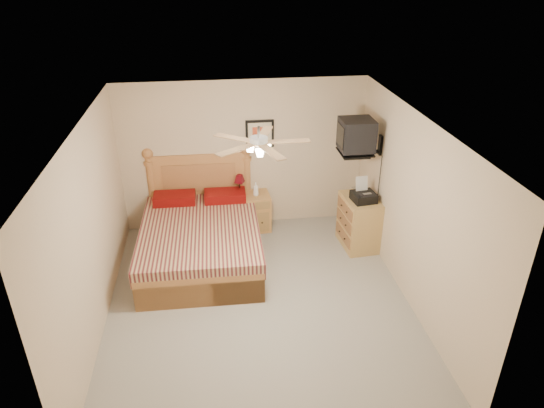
{
  "coord_description": "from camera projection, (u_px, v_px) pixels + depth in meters",
  "views": [
    {
      "loc": [
        -0.52,
        -5.2,
        4.19
      ],
      "look_at": [
        0.29,
        0.9,
        1.02
      ],
      "focal_mm": 32.0,
      "sensor_mm": 36.0,
      "label": 1
    }
  ],
  "objects": [
    {
      "name": "fax_machine",
      "position": [
        364.0,
        190.0,
        7.32
      ],
      "size": [
        0.38,
        0.4,
        0.36
      ],
      "primitive_type": null,
      "rotation": [
        0.0,
        0.0,
        0.13
      ],
      "color": "black",
      "rests_on": "dresser"
    },
    {
      "name": "table_lamp",
      "position": [
        240.0,
        185.0,
        7.98
      ],
      "size": [
        0.25,
        0.25,
        0.36
      ],
      "primitive_type": null,
      "rotation": [
        0.0,
        0.0,
        0.33
      ],
      "color": "#53050D",
      "rests_on": "nightstand"
    },
    {
      "name": "framed_picture",
      "position": [
        260.0,
        134.0,
        7.82
      ],
      "size": [
        0.46,
        0.04,
        0.46
      ],
      "primitive_type": "cube",
      "color": "black",
      "rests_on": "wall_back"
    },
    {
      "name": "ceiling_fan",
      "position": [
        259.0,
        143.0,
        5.31
      ],
      "size": [
        1.14,
        1.14,
        0.28
      ],
      "primitive_type": null,
      "color": "silver",
      "rests_on": "ceiling"
    },
    {
      "name": "wall_front",
      "position": [
        287.0,
        354.0,
        4.01
      ],
      "size": [
        4.0,
        0.04,
        2.5
      ],
      "primitive_type": "cube",
      "color": "beige",
      "rests_on": "ground"
    },
    {
      "name": "magazine_upper",
      "position": [
        356.0,
        190.0,
        7.66
      ],
      "size": [
        0.25,
        0.29,
        0.02
      ],
      "primitive_type": "imported",
      "rotation": [
        0.0,
        0.0,
        0.38
      ],
      "color": "gray",
      "rests_on": "magazine_lower"
    },
    {
      "name": "magazine_lower",
      "position": [
        354.0,
        192.0,
        7.66
      ],
      "size": [
        0.26,
        0.31,
        0.03
      ],
      "primitive_type": "imported",
      "rotation": [
        0.0,
        0.0,
        -0.24
      ],
      "color": "beige",
      "rests_on": "dresser"
    },
    {
      "name": "floor",
      "position": [
        259.0,
        302.0,
        6.56
      ],
      "size": [
        4.5,
        4.5,
        0.0
      ],
      "primitive_type": "plane",
      "color": "gray",
      "rests_on": "ground"
    },
    {
      "name": "nightstand",
      "position": [
        252.0,
        212.0,
        8.19
      ],
      "size": [
        0.62,
        0.48,
        0.64
      ],
      "primitive_type": "cube",
      "rotation": [
        0.0,
        0.0,
        0.07
      ],
      "color": "#BB813F",
      "rests_on": "ground"
    },
    {
      "name": "ceiling",
      "position": [
        257.0,
        125.0,
        5.42
      ],
      "size": [
        4.0,
        4.5,
        0.04
      ],
      "primitive_type": "cube",
      "color": "white",
      "rests_on": "ground"
    },
    {
      "name": "dresser",
      "position": [
        359.0,
        222.0,
        7.67
      ],
      "size": [
        0.55,
        0.75,
        0.84
      ],
      "primitive_type": "cube",
      "rotation": [
        0.0,
        0.0,
        0.08
      ],
      "color": "#AF874A",
      "rests_on": "ground"
    },
    {
      "name": "bed",
      "position": [
        199.0,
        219.0,
        7.13
      ],
      "size": [
        1.75,
        2.28,
        1.46
      ],
      "primitive_type": null,
      "rotation": [
        0.0,
        0.0,
        -0.01
      ],
      "color": "#BF763F",
      "rests_on": "ground"
    },
    {
      "name": "wall_back",
      "position": [
        244.0,
        156.0,
        7.97
      ],
      "size": [
        4.0,
        0.04,
        2.5
      ],
      "primitive_type": "cube",
      "color": "beige",
      "rests_on": "ground"
    },
    {
      "name": "wall_left",
      "position": [
        91.0,
        233.0,
        5.76
      ],
      "size": [
        0.04,
        4.5,
        2.5
      ],
      "primitive_type": "cube",
      "color": "beige",
      "rests_on": "ground"
    },
    {
      "name": "wall_tv",
      "position": [
        366.0,
        137.0,
        7.12
      ],
      "size": [
        0.56,
        0.46,
        0.58
      ],
      "primitive_type": null,
      "color": "black",
      "rests_on": "wall_right"
    },
    {
      "name": "wall_right",
      "position": [
        413.0,
        212.0,
        6.22
      ],
      "size": [
        0.04,
        4.5,
        2.5
      ],
      "primitive_type": "cube",
      "color": "beige",
      "rests_on": "ground"
    },
    {
      "name": "lotion_bottle",
      "position": [
        256.0,
        189.0,
        7.98
      ],
      "size": [
        0.11,
        0.11,
        0.23
      ],
      "primitive_type": "imported",
      "rotation": [
        0.0,
        0.0,
        -0.33
      ],
      "color": "white",
      "rests_on": "nightstand"
    }
  ]
}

